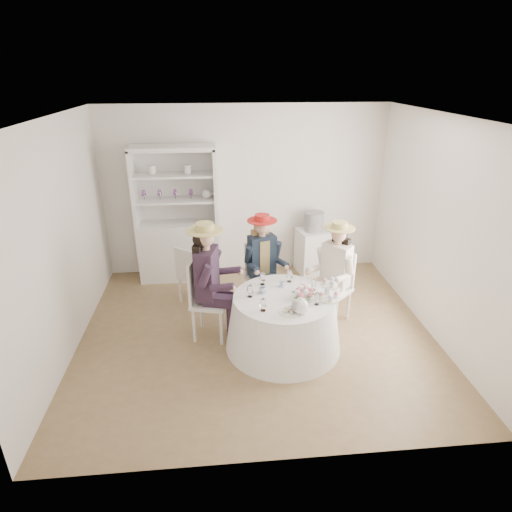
{
  "coord_description": "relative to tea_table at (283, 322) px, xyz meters",
  "views": [
    {
      "loc": [
        -0.46,
        -4.7,
        3.17
      ],
      "look_at": [
        0.0,
        0.1,
        1.05
      ],
      "focal_mm": 30.0,
      "sensor_mm": 36.0,
      "label": 1
    }
  ],
  "objects": [
    {
      "name": "guest_mid",
      "position": [
        -0.16,
        0.92,
        0.45
      ],
      "size": [
        0.53,
        0.57,
        1.41
      ],
      "rotation": [
        0.0,
        0.0,
        0.28
      ],
      "color": "silver",
      "rests_on": "ground"
    },
    {
      "name": "wall_right",
      "position": [
        1.96,
        0.32,
        1.01
      ],
      "size": [
        0.0,
        4.5,
        4.5
      ],
      "primitive_type": "plane",
      "rotation": [
        1.57,
        0.0,
        -1.57
      ],
      "color": "white",
      "rests_on": "ground"
    },
    {
      "name": "stemware_set",
      "position": [
        0.0,
        0.0,
        0.42
      ],
      "size": [
        0.86,
        0.86,
        0.15
      ],
      "color": "white",
      "rests_on": "tea_table"
    },
    {
      "name": "guest_right",
      "position": [
        0.76,
        0.54,
        0.45
      ],
      "size": [
        0.6,
        0.59,
        1.41
      ],
      "rotation": [
        0.0,
        0.0,
        -0.82
      ],
      "color": "silver",
      "rests_on": "ground"
    },
    {
      "name": "wall_left",
      "position": [
        -2.54,
        0.32,
        1.01
      ],
      "size": [
        0.0,
        4.5,
        4.5
      ],
      "primitive_type": "plane",
      "rotation": [
        1.57,
        0.0,
        1.57
      ],
      "color": "white",
      "rests_on": "ground"
    },
    {
      "name": "spare_chair",
      "position": [
        -1.17,
        1.19,
        0.13
      ],
      "size": [
        0.51,
        0.51,
        0.88
      ],
      "rotation": [
        0.0,
        0.0,
        2.45
      ],
      "color": "silver",
      "rests_on": "ground"
    },
    {
      "name": "wall_front",
      "position": [
        -0.29,
        -1.68,
        1.01
      ],
      "size": [
        4.5,
        0.0,
        4.5
      ],
      "primitive_type": "plane",
      "rotation": [
        -1.57,
        0.0,
        0.0
      ],
      "color": "white",
      "rests_on": "ground"
    },
    {
      "name": "flower_arrangement",
      "position": [
        0.22,
        -0.05,
        0.44
      ],
      "size": [
        0.19,
        0.19,
        0.07
      ],
      "rotation": [
        0.0,
        0.0,
        -0.1
      ],
      "color": "#DE6F84",
      "rests_on": "tea_table"
    },
    {
      "name": "teacup_c",
      "position": [
        0.24,
        0.12,
        0.39
      ],
      "size": [
        0.1,
        0.1,
        0.07
      ],
      "primitive_type": "imported",
      "rotation": [
        0.0,
        0.0,
        0.12
      ],
      "color": "white",
      "rests_on": "tea_table"
    },
    {
      "name": "guest_left",
      "position": [
        -0.88,
        0.32,
        0.52
      ],
      "size": [
        0.62,
        0.58,
        1.53
      ],
      "rotation": [
        0.0,
        0.0,
        1.32
      ],
      "color": "silver",
      "rests_on": "ground"
    },
    {
      "name": "wall_back",
      "position": [
        -0.29,
        2.32,
        1.01
      ],
      "size": [
        4.5,
        0.0,
        4.5
      ],
      "primitive_type": "plane",
      "rotation": [
        1.57,
        0.0,
        0.0
      ],
      "color": "white",
      "rests_on": "ground"
    },
    {
      "name": "tea_table",
      "position": [
        0.0,
        0.0,
        0.0
      ],
      "size": [
        1.41,
        1.41,
        0.69
      ],
      "rotation": [
        0.0,
        0.0,
        0.1
      ],
      "color": "white",
      "rests_on": "ground"
    },
    {
      "name": "hatbox",
      "position": [
        0.81,
        2.07,
        0.55
      ],
      "size": [
        0.37,
        0.37,
        0.31
      ],
      "primitive_type": "cylinder",
      "rotation": [
        0.0,
        0.0,
        0.21
      ],
      "color": "black",
      "rests_on": "side_table"
    },
    {
      "name": "sandwich_plate",
      "position": [
        0.0,
        -0.35,
        0.36
      ],
      "size": [
        0.23,
        0.23,
        0.05
      ],
      "rotation": [
        0.0,
        0.0,
        0.03
      ],
      "color": "white",
      "rests_on": "tea_table"
    },
    {
      "name": "ground",
      "position": [
        -0.29,
        0.32,
        -0.34
      ],
      "size": [
        4.5,
        4.5,
        0.0
      ],
      "primitive_type": "plane",
      "color": "brown",
      "rests_on": "ground"
    },
    {
      "name": "ceiling",
      "position": [
        -0.29,
        0.32,
        2.36
      ],
      "size": [
        4.5,
        4.5,
        0.0
      ],
      "primitive_type": "plane",
      "rotation": [
        3.14,
        0.0,
        0.0
      ],
      "color": "white",
      "rests_on": "wall_back"
    },
    {
      "name": "teacup_a",
      "position": [
        -0.24,
        0.12,
        0.38
      ],
      "size": [
        0.11,
        0.11,
        0.07
      ],
      "primitive_type": "imported",
      "rotation": [
        0.0,
        0.0,
        -0.31
      ],
      "color": "white",
      "rests_on": "tea_table"
    },
    {
      "name": "hutch",
      "position": [
        -1.37,
        2.09,
        0.41
      ],
      "size": [
        1.31,
        0.59,
        2.13
      ],
      "rotation": [
        0.0,
        0.0,
        0.09
      ],
      "color": "silver",
      "rests_on": "ground"
    },
    {
      "name": "cupcake_stand",
      "position": [
        0.51,
        -0.09,
        0.44
      ],
      "size": [
        0.27,
        0.27,
        0.25
      ],
      "rotation": [
        0.0,
        0.0,
        0.0
      ],
      "color": "white",
      "rests_on": "tea_table"
    },
    {
      "name": "table_teapot",
      "position": [
        0.13,
        -0.37,
        0.43
      ],
      "size": [
        0.25,
        0.18,
        0.19
      ],
      "rotation": [
        0.0,
        0.0,
        -0.1
      ],
      "color": "white",
      "rests_on": "tea_table"
    },
    {
      "name": "flower_bowl",
      "position": [
        0.23,
        -0.07,
        0.37
      ],
      "size": [
        0.21,
        0.21,
        0.05
      ],
      "primitive_type": "imported",
      "rotation": [
        0.0,
        0.0,
        0.11
      ],
      "color": "white",
      "rests_on": "tea_table"
    },
    {
      "name": "side_table",
      "position": [
        0.81,
        2.07,
        0.02
      ],
      "size": [
        0.56,
        0.56,
        0.74
      ],
      "primitive_type": "cube",
      "rotation": [
        0.0,
        0.0,
        0.19
      ],
      "color": "silver",
      "rests_on": "ground"
    },
    {
      "name": "teacup_b",
      "position": [
        0.01,
        0.26,
        0.38
      ],
      "size": [
        0.07,
        0.07,
        0.06
      ],
      "primitive_type": "imported",
      "rotation": [
        0.0,
        0.0,
        0.08
      ],
      "color": "white",
      "rests_on": "tea_table"
    }
  ]
}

